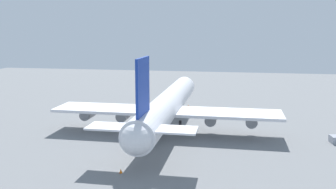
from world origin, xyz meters
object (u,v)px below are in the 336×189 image
(cargo_container_aft, at_px, (335,139))
(safety_cone_nose, at_px, (188,105))
(cargo_airplane, at_px, (168,105))
(safety_cone_tail, at_px, (121,171))

(cargo_container_aft, bearing_deg, safety_cone_nose, 47.90)
(safety_cone_nose, bearing_deg, cargo_airplane, 177.25)
(cargo_airplane, height_order, cargo_container_aft, cargo_airplane)
(cargo_container_aft, distance_m, safety_cone_tail, 50.90)
(cargo_airplane, bearing_deg, safety_cone_tail, 174.10)
(safety_cone_tail, bearing_deg, safety_cone_nose, -4.32)
(safety_cone_nose, relative_size, safety_cone_tail, 0.77)
(cargo_container_aft, xyz_separation_m, safety_cone_nose, (34.98, 38.72, -0.51))
(safety_cone_nose, bearing_deg, safety_cone_tail, 175.68)
(cargo_container_aft, relative_size, safety_cone_nose, 5.17)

